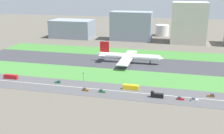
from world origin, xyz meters
TOP-DOWN VIEW (x-y plane):
  - ground_plane at (0.00, 0.00)m, footprint 800.00×800.00m
  - runway at (0.00, 0.00)m, footprint 280.00×46.00m
  - grass_median_north at (0.00, 41.00)m, footprint 280.00×36.00m
  - grass_median_south at (0.00, -41.00)m, footprint 280.00×36.00m
  - highway at (0.00, -73.00)m, footprint 280.00×28.00m
  - highway_centerline at (0.00, -73.00)m, footprint 266.00×0.50m
  - airliner at (12.68, 0.00)m, footprint 65.00×56.00m
  - bus_1 at (-69.49, -68.00)m, footprint 11.60×2.50m
  - car_2 at (61.40, -78.00)m, footprint 4.40×1.80m
  - truck_0 at (46.25, -78.00)m, footprint 8.40×2.50m
  - car_4 at (70.21, -78.00)m, footprint 4.40×1.80m
  - car_1 at (-3.47, -78.00)m, footprint 4.40×1.80m
  - car_6 at (8.65, -78.00)m, footprint 4.40×1.80m
  - bus_0 at (27.21, -68.00)m, footprint 11.60×2.50m
  - car_5 at (-28.84, -68.00)m, footprint 4.40×1.80m
  - car_0 at (81.62, -68.00)m, footprint 4.40×1.80m
  - traffic_light at (-11.18, -60.01)m, footprint 0.36×0.50m
  - terminal_building at (-90.00, 114.00)m, footprint 59.08×35.39m
  - hangar_building at (-3.93, 114.00)m, footprint 55.04×26.35m
  - office_tower at (70.99, 114.00)m, footprint 43.51×35.37m
  - fuel_tank_west at (10.22, 159.00)m, footprint 16.82×16.82m
  - fuel_tank_centre at (35.40, 159.00)m, footprint 19.97×19.97m

SIDE VIEW (x-z plane):
  - ground_plane at x=0.00m, z-range 0.00..0.00m
  - runway at x=0.00m, z-range 0.00..0.10m
  - grass_median_north at x=0.00m, z-range 0.00..0.10m
  - grass_median_south at x=0.00m, z-range 0.00..0.10m
  - highway at x=0.00m, z-range 0.00..0.10m
  - highway_centerline at x=0.00m, z-range 0.10..0.11m
  - car_2 at x=61.40m, z-range -0.08..1.92m
  - car_4 at x=70.21m, z-range -0.08..1.92m
  - car_1 at x=-3.47m, z-range -0.08..1.92m
  - car_6 at x=8.65m, z-range -0.08..1.92m
  - car_5 at x=-28.84m, z-range -0.08..1.92m
  - car_0 at x=81.62m, z-range -0.08..1.92m
  - truck_0 at x=46.25m, z-range -0.33..3.67m
  - bus_1 at x=-69.49m, z-range 0.07..3.57m
  - bus_0 at x=27.21m, z-range 0.07..3.57m
  - traffic_light at x=-11.18m, z-range 0.69..7.89m
  - airliner at x=12.68m, z-range -3.62..16.08m
  - fuel_tank_west at x=10.22m, z-range 0.00..13.75m
  - fuel_tank_centre at x=35.40m, z-range 0.00..16.06m
  - terminal_building at x=-90.00m, z-range 0.00..25.13m
  - hangar_building at x=-3.93m, z-range 0.00..38.64m
  - office_tower at x=70.99m, z-range 0.00..52.10m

